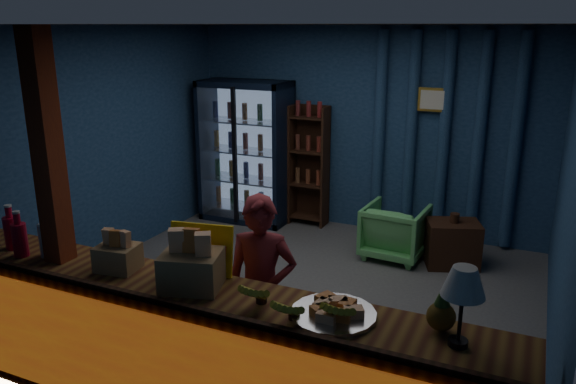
% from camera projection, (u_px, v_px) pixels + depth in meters
% --- Properties ---
extents(ground, '(4.60, 4.60, 0.00)m').
position_uv_depth(ground, '(296.00, 295.00, 5.62)').
color(ground, '#515154').
rests_on(ground, ground).
extents(room_walls, '(4.60, 4.60, 4.60)m').
position_uv_depth(room_walls, '(296.00, 141.00, 5.17)').
color(room_walls, navy).
rests_on(room_walls, ground).
extents(counter, '(4.40, 0.57, 0.99)m').
position_uv_depth(counter, '(184.00, 349.00, 3.82)').
color(counter, brown).
rests_on(counter, ground).
extents(support_post, '(0.16, 0.16, 2.60)m').
position_uv_depth(support_post, '(55.00, 214.00, 4.01)').
color(support_post, '#953615').
rests_on(support_post, ground).
extents(beverage_cooler, '(1.20, 0.62, 1.90)m').
position_uv_depth(beverage_cooler, '(248.00, 152.00, 7.64)').
color(beverage_cooler, black).
rests_on(beverage_cooler, ground).
extents(bottle_shelf, '(0.50, 0.28, 1.60)m').
position_uv_depth(bottle_shelf, '(310.00, 166.00, 7.47)').
color(bottle_shelf, '#381C11').
rests_on(bottle_shelf, ground).
extents(curtain_folds, '(1.74, 0.14, 2.50)m').
position_uv_depth(curtain_folds, '(444.00, 138.00, 6.72)').
color(curtain_folds, navy).
rests_on(curtain_folds, room_walls).
extents(framed_picture, '(0.36, 0.04, 0.28)m').
position_uv_depth(framed_picture, '(433.00, 100.00, 6.61)').
color(framed_picture, gold).
rests_on(framed_picture, room_walls).
extents(shopkeeper, '(0.60, 0.48, 1.45)m').
position_uv_depth(shopkeeper, '(261.00, 291.00, 4.10)').
color(shopkeeper, maroon).
rests_on(shopkeeper, ground).
extents(green_chair, '(0.72, 0.74, 0.63)m').
position_uv_depth(green_chair, '(395.00, 231.00, 6.46)').
color(green_chair, '#5EBC65').
rests_on(green_chair, ground).
extents(side_table, '(0.67, 0.58, 0.61)m').
position_uv_depth(side_table, '(452.00, 244.00, 6.24)').
color(side_table, '#381C11').
rests_on(side_table, ground).
extents(yellow_sign, '(0.45, 0.17, 0.36)m').
position_uv_depth(yellow_sign, '(201.00, 249.00, 3.82)').
color(yellow_sign, yellow).
rests_on(yellow_sign, counter).
extents(soda_bottles, '(0.47, 0.19, 0.35)m').
position_uv_depth(soda_bottles, '(26.00, 236.00, 4.17)').
color(soda_bottles, red).
rests_on(soda_bottles, counter).
extents(snack_box_left, '(0.44, 0.40, 0.40)m').
position_uv_depth(snack_box_left, '(192.00, 268.00, 3.62)').
color(snack_box_left, '#A1744E').
rests_on(snack_box_left, counter).
extents(snack_box_centre, '(0.31, 0.26, 0.29)m').
position_uv_depth(snack_box_centre, '(118.00, 256.00, 3.91)').
color(snack_box_centre, '#A1744E').
rests_on(snack_box_centre, counter).
extents(pastry_tray, '(0.51, 0.51, 0.08)m').
position_uv_depth(pastry_tray, '(333.00, 312.00, 3.29)').
color(pastry_tray, silver).
rests_on(pastry_tray, counter).
extents(banana_bunches, '(0.77, 0.30, 0.17)m').
position_uv_depth(banana_bunches, '(296.00, 304.00, 3.27)').
color(banana_bunches, gold).
rests_on(banana_bunches, counter).
extents(table_lamp, '(0.23, 0.23, 0.45)m').
position_uv_depth(table_lamp, '(463.00, 285.00, 2.90)').
color(table_lamp, black).
rests_on(table_lamp, counter).
extents(pineapple, '(0.16, 0.16, 0.28)m').
position_uv_depth(pineapple, '(441.00, 312.00, 3.11)').
color(pineapple, brown).
rests_on(pineapple, counter).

